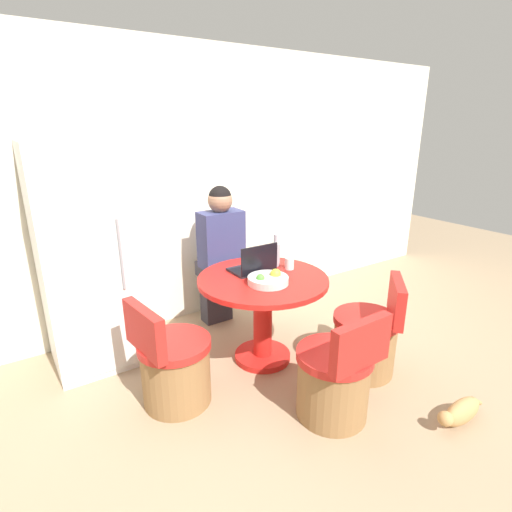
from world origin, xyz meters
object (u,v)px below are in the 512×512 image
Objects in this scene: refrigerator at (85,259)px; fruit_bowl at (268,279)px; dining_table at (263,301)px; person_seated at (219,250)px; chair_left_side at (174,368)px; cat at (461,412)px; chair_near_right_corner at (367,340)px; laptop at (254,266)px; chair_near_camera at (335,380)px; bottle at (275,254)px.

refrigerator reaches higher than fruit_bowl.
dining_table is 0.76× the size of person_seated.
refrigerator is 1.12m from chair_left_side.
refrigerator is 3.80× the size of cat.
chair_near_right_corner is 0.92m from fruit_bowl.
dining_table is at bearing 88.17° from laptop.
refrigerator reaches higher than chair_near_camera.
laptop is (0.00, 0.14, 0.26)m from dining_table.
refrigerator is 5.75× the size of fruit_bowl.
bottle reaches higher than chair_left_side.
chair_left_side is 2.89× the size of bottle.
refrigerator is 2.26× the size of chair_near_right_corner.
fruit_bowl is (0.79, -0.02, 0.49)m from chair_left_side.
cat is (0.64, -0.53, -0.19)m from chair_near_camera.
fruit_bowl is at bearing -133.48° from bottle.
chair_near_camera is 1.00× the size of chair_near_right_corner.
chair_near_camera is 1.65m from person_seated.
chair_near_camera is at bearing -138.39° from chair_left_side.
person_seated is at bearing -72.08° from cat.
dining_table is 3.79× the size of bottle.
bottle is at bearing -82.89° from chair_left_side.
chair_near_camera is at bearing -21.92° from chair_near_right_corner.
refrigerator is 1.30× the size of person_seated.
chair_near_right_corner is (0.59, -0.60, -0.26)m from dining_table.
person_seated is 4.04× the size of laptop.
chair_left_side is 2.33× the size of laptop.
person_seated is 2.30m from cat.
cat is at bearing -137.66° from chair_left_side.
fruit_bowl is 1.14× the size of bottle.
refrigerator is 1.33m from laptop.
fruit_bowl is at bearing -81.44° from chair_near_right_corner.
bottle reaches higher than chair_near_camera.
chair_near_right_corner is at bearing -37.88° from refrigerator.
chair_near_camera is at bearing 90.30° from laptop.
chair_near_camera and chair_near_right_corner have the same top height.
chair_near_right_corner is 1.07m from laptop.
person_seated is at bearing -111.31° from chair_near_right_corner.
chair_left_side is at bearing 16.54° from laptop.
refrigerator is 1.44m from fruit_bowl.
cat is at bearing -60.76° from fruit_bowl.
refrigerator is at bearing -82.38° from chair_near_right_corner.
fruit_bowl is at bearing 81.04° from laptop.
cat is at bearing 140.10° from chair_near_camera.
person_seated is at bearing 112.09° from bottle.
chair_near_right_corner is at bearing 128.33° from laptop.
fruit_bowl is at bearing 86.69° from person_seated.
dining_table is 1.31× the size of chair_near_camera.
refrigerator is 2.30m from chair_near_right_corner.
chair_left_side is 1.95m from cat.
cat is (0.64, -2.10, -0.68)m from person_seated.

